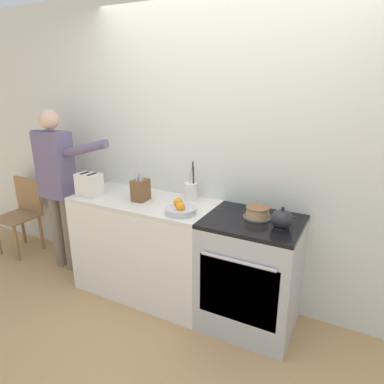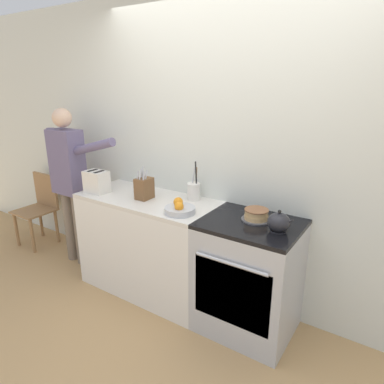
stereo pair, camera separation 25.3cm
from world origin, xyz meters
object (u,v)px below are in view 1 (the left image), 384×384
object	(u,v)px
stove_range	(250,274)
utensil_crock	(191,191)
toaster	(89,184)
person_baker	(57,178)
tea_kettle	(282,219)
fruit_bowl	(180,209)
knife_block	(141,190)
layer_cake	(258,213)
dining_chair	(23,210)

from	to	relation	value
stove_range	utensil_crock	size ratio (longest dim) A/B	2.64
toaster	person_baker	bearing A→B (deg)	170.09
tea_kettle	utensil_crock	world-z (taller)	utensil_crock
stove_range	fruit_bowl	size ratio (longest dim) A/B	3.76
knife_block	person_baker	world-z (taller)	person_baker
layer_cake	toaster	xyz separation A→B (m)	(-1.49, -0.18, 0.06)
stove_range	layer_cake	world-z (taller)	layer_cake
tea_kettle	toaster	xyz separation A→B (m)	(-1.70, -0.08, 0.03)
utensil_crock	fruit_bowl	bearing A→B (deg)	-76.31
toaster	person_baker	size ratio (longest dim) A/B	0.14
tea_kettle	dining_chair	distance (m)	2.98
stove_range	layer_cake	bearing A→B (deg)	78.52
layer_cake	knife_block	distance (m)	1.01
layer_cake	person_baker	distance (m)	2.00
toaster	stove_range	bearing A→B (deg)	4.84
stove_range	knife_block	world-z (taller)	knife_block
fruit_bowl	person_baker	size ratio (longest dim) A/B	0.15
utensil_crock	fruit_bowl	world-z (taller)	utensil_crock
stove_range	person_baker	distance (m)	2.06
knife_block	fruit_bowl	distance (m)	0.47
toaster	dining_chair	bearing A→B (deg)	171.91
utensil_crock	dining_chair	xyz separation A→B (m)	(-2.10, -0.14, -0.51)
tea_kettle	knife_block	size ratio (longest dim) A/B	0.69
stove_range	dining_chair	xyz separation A→B (m)	(-2.72, 0.05, 0.03)
stove_range	person_baker	xyz separation A→B (m)	(-1.99, -0.04, 0.53)
knife_block	fruit_bowl	bearing A→B (deg)	-13.43
knife_block	toaster	size ratio (longest dim) A/B	1.21
utensil_crock	toaster	distance (m)	0.91
knife_block	utensil_crock	size ratio (longest dim) A/B	0.80
knife_block	utensil_crock	distance (m)	0.43
tea_kettle	fruit_bowl	size ratio (longest dim) A/B	0.79
utensil_crock	dining_chair	distance (m)	2.16
stove_range	knife_block	distance (m)	1.14
knife_block	toaster	xyz separation A→B (m)	(-0.48, -0.10, 0.00)
knife_block	dining_chair	bearing A→B (deg)	177.52
layer_cake	utensil_crock	xyz separation A→B (m)	(-0.63, 0.13, 0.04)
person_baker	dining_chair	world-z (taller)	person_baker
person_baker	toaster	bearing A→B (deg)	-5.24
tea_kettle	fruit_bowl	bearing A→B (deg)	-173.19
layer_cake	toaster	size ratio (longest dim) A/B	0.96
fruit_bowl	toaster	bearing A→B (deg)	179.63
knife_block	person_baker	size ratio (longest dim) A/B	0.17
utensil_crock	person_baker	xyz separation A→B (m)	(-1.37, -0.23, -0.01)
dining_chair	stove_range	bearing A→B (deg)	26.02
tea_kettle	fruit_bowl	distance (m)	0.77
layer_cake	utensil_crock	size ratio (longest dim) A/B	0.63
knife_block	dining_chair	size ratio (longest dim) A/B	0.33
tea_kettle	toaster	size ratio (longest dim) A/B	0.84
tea_kettle	utensil_crock	bearing A→B (deg)	164.70
person_baker	utensil_crock	bearing A→B (deg)	14.05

